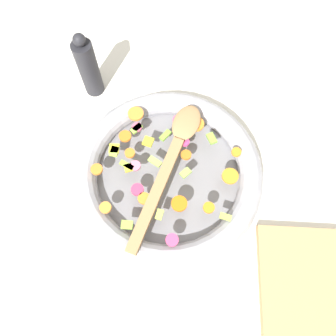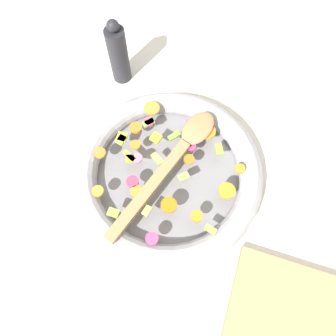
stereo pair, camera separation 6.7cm
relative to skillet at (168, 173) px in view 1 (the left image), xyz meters
The scene contains 6 objects.
ground_plane 0.02m from the skillet, ahead, with size 4.00×4.00×0.00m, color silver.
skillet is the anchor object (origin of this frame).
chopped_vegetables 0.04m from the skillet, 126.96° to the right, with size 0.31×0.31×0.01m.
wooden_spoon 0.05m from the skillet, 161.74° to the left, with size 0.33×0.14×0.01m.
pepper_mill 0.30m from the skillet, 139.25° to the right, with size 0.04×0.04×0.17m.
cutting_board 0.36m from the skillet, 52.60° to the left, with size 0.24×0.21×0.02m.
Camera 1 is at (0.26, 0.01, 0.66)m, focal length 35.00 mm.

